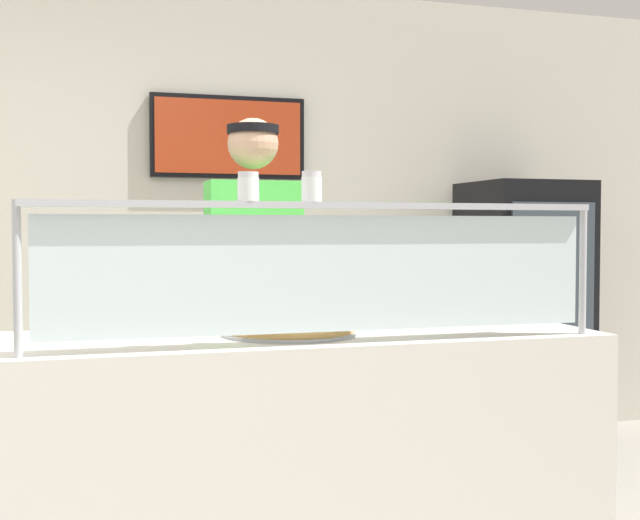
{
  "coord_description": "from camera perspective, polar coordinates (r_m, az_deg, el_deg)",
  "views": [
    {
      "loc": [
        0.27,
        -2.29,
        1.31
      ],
      "look_at": [
        1.06,
        0.37,
        1.2
      ],
      "focal_mm": 45.36,
      "sensor_mm": 36.0,
      "label": 1
    }
  ],
  "objects": [
    {
      "name": "shop_rear_unit",
      "position": [
        4.71,
        -7.63,
        2.84
      ],
      "size": [
        6.39,
        0.13,
        2.7
      ],
      "color": "beige",
      "rests_on": "ground"
    },
    {
      "name": "serving_counter",
      "position": [
        2.86,
        -1.06,
        -14.69
      ],
      "size": [
        1.99,
        0.68,
        0.95
      ],
      "primitive_type": "cube",
      "color": "silver",
      "rests_on": "ground"
    },
    {
      "name": "sneeze_guard",
      "position": [
        2.46,
        0.65,
        0.4
      ],
      "size": [
        1.82,
        0.06,
        0.44
      ],
      "color": "#B2B5BC",
      "rests_on": "serving_counter"
    },
    {
      "name": "pizza_tray",
      "position": [
        2.72,
        -2.17,
        -4.92
      ],
      "size": [
        0.46,
        0.46,
        0.04
      ],
      "color": "#9EA0A8",
      "rests_on": "serving_counter"
    },
    {
      "name": "pizza_server",
      "position": [
        2.7,
        -2.14,
        -4.51
      ],
      "size": [
        0.09,
        0.28,
        0.01
      ],
      "primitive_type": "cube",
      "rotation": [
        0.0,
        0.0,
        0.07
      ],
      "color": "#ADAFB7",
      "rests_on": "pizza_tray"
    },
    {
      "name": "parmesan_shaker",
      "position": [
        2.4,
        -5.08,
        5.04
      ],
      "size": [
        0.06,
        0.06,
        0.09
      ],
      "color": "white",
      "rests_on": "sneeze_guard"
    },
    {
      "name": "pepper_flake_shaker",
      "position": [
        2.45,
        -0.6,
        5.06
      ],
      "size": [
        0.06,
        0.06,
        0.09
      ],
      "color": "white",
      "rests_on": "sneeze_guard"
    },
    {
      "name": "worker_figure",
      "position": [
        3.36,
        -4.62,
        -2.9
      ],
      "size": [
        0.41,
        0.5,
        1.76
      ],
      "color": "#23232D",
      "rests_on": "ground"
    },
    {
      "name": "drink_fridge",
      "position": [
        4.92,
        14.12,
        -3.85
      ],
      "size": [
        0.62,
        0.64,
        1.58
      ],
      "color": "black",
      "rests_on": "ground"
    }
  ]
}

